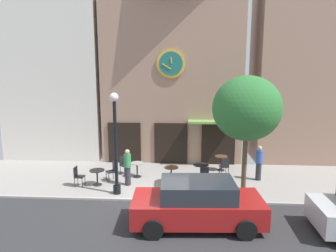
# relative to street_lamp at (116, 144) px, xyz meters

# --- Properties ---
(ground_plane) EXTENTS (27.68, 11.81, 0.13)m
(ground_plane) POSITION_rel_street_lamp_xyz_m (1.78, -1.41, -2.19)
(ground_plane) COLOR gray
(clock_building) EXTENTS (7.87, 3.66, 11.70)m
(clock_building) POSITION_rel_street_lamp_xyz_m (2.05, 5.66, 3.88)
(clock_building) COLOR #9E7A66
(clock_building) RESTS_ON ground_plane
(neighbor_building_left) EXTENTS (5.71, 3.26, 15.22)m
(neighbor_building_left) POSITION_rel_street_lamp_xyz_m (-4.96, 6.11, 5.45)
(neighbor_building_left) COLOR silver
(neighbor_building_left) RESTS_ON ground_plane
(neighbor_building_right) EXTENTS (6.20, 3.30, 11.61)m
(neighbor_building_right) POSITION_rel_street_lamp_xyz_m (9.93, 6.13, 3.64)
(neighbor_building_right) COLOR #9E7A66
(neighbor_building_right) RESTS_ON ground_plane
(street_lamp) EXTENTS (0.36, 0.36, 4.26)m
(street_lamp) POSITION_rel_street_lamp_xyz_m (0.00, 0.00, 0.00)
(street_lamp) COLOR black
(street_lamp) RESTS_ON ground_plane
(street_tree) EXTENTS (2.76, 2.48, 4.95)m
(street_tree) POSITION_rel_street_lamp_xyz_m (5.31, 0.24, 1.46)
(street_tree) COLOR brown
(street_tree) RESTS_ON ground_plane
(cafe_table_near_curb) EXTENTS (0.67, 0.67, 0.72)m
(cafe_table_near_curb) POSITION_rel_street_lamp_xyz_m (-1.11, 0.90, -1.67)
(cafe_table_near_curb) COLOR black
(cafe_table_near_curb) RESTS_ON ground_plane
(cafe_table_rightmost) EXTENTS (0.64, 0.64, 0.72)m
(cafe_table_rightmost) POSITION_rel_street_lamp_xyz_m (0.52, 2.09, -1.68)
(cafe_table_rightmost) COLOR black
(cafe_table_rightmost) RESTS_ON ground_plane
(cafe_table_center_left) EXTENTS (0.66, 0.66, 0.77)m
(cafe_table_center_left) POSITION_rel_street_lamp_xyz_m (2.23, 1.36, -1.64)
(cafe_table_center_left) COLOR black
(cafe_table_center_left) RESTS_ON ground_plane
(cafe_table_center_right) EXTENTS (0.75, 0.75, 0.72)m
(cafe_table_center_right) POSITION_rel_street_lamp_xyz_m (3.62, 2.03, -1.64)
(cafe_table_center_right) COLOR black
(cafe_table_center_right) RESTS_ON ground_plane
(cafe_table_near_door) EXTENTS (0.66, 0.66, 0.77)m
(cafe_table_near_door) POSITION_rel_street_lamp_xyz_m (4.73, 3.36, -1.64)
(cafe_table_near_door) COLOR black
(cafe_table_near_door) RESTS_ON ground_plane
(cafe_chair_right_end) EXTENTS (0.41, 0.41, 0.90)m
(cafe_chair_right_end) POSITION_rel_street_lamp_xyz_m (-1.94, 0.73, -1.64)
(cafe_chair_right_end) COLOR black
(cafe_chair_right_end) RESTS_ON ground_plane
(cafe_chair_outer) EXTENTS (0.56, 0.56, 0.90)m
(cafe_chair_outer) POSITION_rel_street_lamp_xyz_m (-0.57, 1.53, -1.64)
(cafe_chair_outer) COLOR black
(cafe_chair_outer) RESTS_ON ground_plane
(cafe_chair_by_entrance) EXTENTS (0.48, 0.48, 0.90)m
(cafe_chair_by_entrance) POSITION_rel_street_lamp_xyz_m (4.81, 2.54, -1.64)
(cafe_chair_by_entrance) COLOR black
(cafe_chair_by_entrance) RESTS_ON ground_plane
(cafe_chair_under_awning) EXTENTS (0.56, 0.56, 0.90)m
(cafe_chair_under_awning) POSITION_rel_street_lamp_xyz_m (-0.23, 2.53, -1.64)
(cafe_chair_under_awning) COLOR black
(cafe_chair_under_awning) RESTS_ON ground_plane
(cafe_chair_left_end) EXTENTS (0.40, 0.40, 0.90)m
(cafe_chair_left_end) POSITION_rel_street_lamp_xyz_m (3.74, 1.18, -1.64)
(cafe_chair_left_end) COLOR black
(cafe_chair_left_end) RESTS_ON ground_plane
(pedestrian_blue) EXTENTS (0.37, 0.37, 1.67)m
(pedestrian_blue) POSITION_rel_street_lamp_xyz_m (6.35, 2.04, -1.30)
(pedestrian_blue) COLOR #2D2D38
(pedestrian_blue) RESTS_ON ground_plane
(pedestrian_green) EXTENTS (0.44, 0.44, 1.67)m
(pedestrian_green) POSITION_rel_street_lamp_xyz_m (0.27, 1.00, -1.30)
(pedestrian_green) COLOR #2D2D38
(pedestrian_green) RESTS_ON ground_plane
(parked_car_red) EXTENTS (4.39, 2.20, 1.55)m
(parked_car_red) POSITION_rel_street_lamp_xyz_m (3.30, -2.44, -1.40)
(parked_car_red) COLOR maroon
(parked_car_red) RESTS_ON ground_plane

